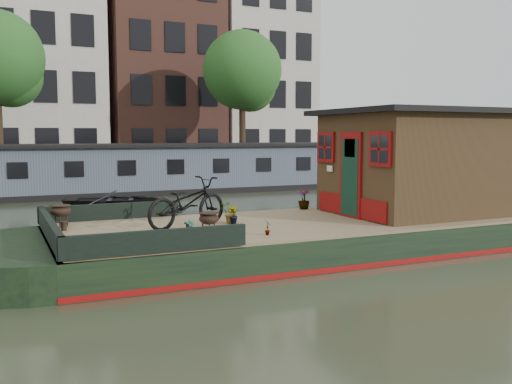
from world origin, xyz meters
name	(u,v)px	position (x,y,z in m)	size (l,w,h in m)	color
ground	(334,248)	(0.00, 0.00, 0.00)	(120.00, 120.00, 0.00)	#2B311F
houseboat_hull	(280,240)	(-1.33, 0.00, 0.27)	(14.01, 4.02, 0.60)	black
houseboat_deck	(334,220)	(0.00, 0.00, 0.62)	(11.80, 3.80, 0.05)	#8F7D58
bow_bulwark	(99,226)	(-5.07, 0.00, 0.82)	(3.00, 4.00, 0.35)	black
cabin	(414,161)	(2.19, 0.00, 1.88)	(4.00, 3.50, 2.42)	black
bicycle	(187,203)	(-3.33, 0.17, 1.15)	(0.66, 1.90, 1.00)	black
potted_plant_a	(191,229)	(-3.66, -1.07, 0.83)	(0.19, 0.13, 0.36)	brown
potted_plant_b	(233,215)	(-2.32, 0.21, 0.84)	(0.21, 0.17, 0.37)	maroon
potted_plant_c	(230,214)	(-2.34, 0.32, 0.86)	(0.37, 0.32, 0.41)	#B33934
potted_plant_d	(304,199)	(0.20, 1.70, 0.90)	(0.28, 0.28, 0.50)	maroon
potted_plant_e	(268,227)	(-2.25, -1.28, 0.80)	(0.16, 0.11, 0.30)	brown
brazier_front	(209,224)	(-3.23, -0.84, 0.86)	(0.39, 0.39, 0.42)	black
brazier_rear	(61,216)	(-5.60, 1.29, 0.87)	(0.41, 0.41, 0.44)	black
bollard_port	(64,226)	(-5.60, 0.82, 0.74)	(0.16, 0.16, 0.18)	black
bollard_stbd	(189,228)	(-3.49, -0.44, 0.75)	(0.18, 0.18, 0.20)	black
dinghy	(114,197)	(-3.01, 9.46, 0.35)	(2.40, 3.37, 0.70)	black
far_houseboat	(163,170)	(0.00, 14.00, 0.97)	(20.40, 4.40, 2.11)	#495562
quay	(131,173)	(0.00, 20.50, 0.45)	(60.00, 6.00, 0.90)	#47443F
townhouse_row	(107,51)	(0.15, 27.50, 7.90)	(27.25, 8.00, 16.50)	brown
tree_right	(244,74)	(6.14, 19.07, 5.89)	(4.40, 4.40, 7.40)	#332316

